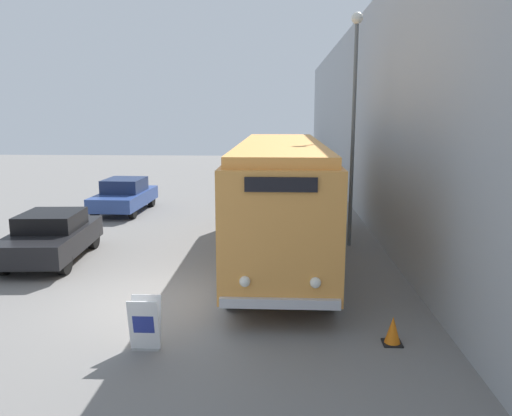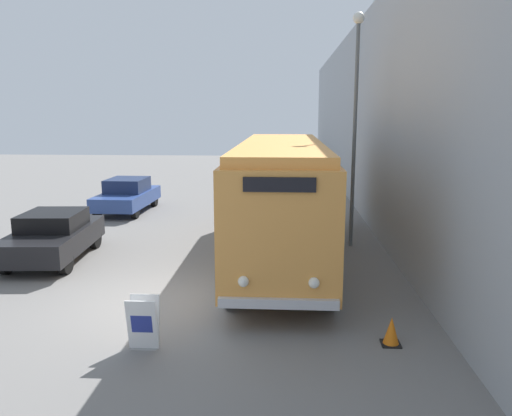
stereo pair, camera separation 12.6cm
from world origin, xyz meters
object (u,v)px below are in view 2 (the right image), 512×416
sign_board (143,324)px  parked_car_near (53,236)px  traffic_cone (391,331)px  vintage_bus (281,193)px  streetlamp (356,101)px  parked_car_mid (127,195)px

sign_board → parked_car_near: parked_car_near is taller
parked_car_near → traffic_cone: 10.22m
sign_board → parked_car_near: size_ratio=0.24×
traffic_cone → parked_car_near: bearing=150.4°
sign_board → vintage_bus: bearing=68.1°
parked_car_near → sign_board: bearing=-56.2°
streetlamp → parked_car_near: 10.08m
parked_car_near → vintage_bus: bearing=1.9°
vintage_bus → parked_car_mid: (-6.85, 6.67, -1.23)m
parked_car_mid → vintage_bus: bearing=-42.7°
vintage_bus → parked_car_mid: 9.64m
parked_car_mid → traffic_cone: size_ratio=7.74×
parked_car_near → parked_car_mid: 7.39m
vintage_bus → parked_car_mid: size_ratio=2.57×
vintage_bus → sign_board: size_ratio=10.95×
vintage_bus → sign_board: vintage_bus is taller
sign_board → parked_car_mid: 13.57m
streetlamp → vintage_bus: bearing=-147.8°
streetlamp → traffic_cone: size_ratio=13.39×
vintage_bus → sign_board: bearing=-111.9°
parked_car_near → streetlamp: bearing=9.3°
vintage_bus → sign_board: 6.82m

